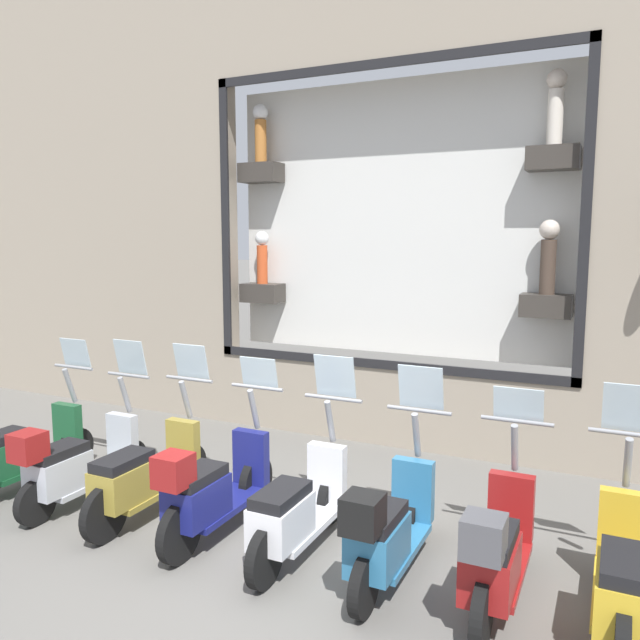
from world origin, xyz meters
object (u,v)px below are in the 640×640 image
object	(u,v)px
scooter_navy_5	(211,490)
scooter_olive_6	(144,476)
scooter_red_2	(496,552)
scooter_white_4	(297,509)
scooter_green_8	(23,452)
scooter_teal_3	(387,529)
scooter_silver_7	(75,463)
scooter_yellow_1	(623,578)

from	to	relation	value
scooter_navy_5	scooter_olive_6	world-z (taller)	scooter_olive_6
scooter_red_2	scooter_white_4	world-z (taller)	scooter_white_4
scooter_red_2	scooter_white_4	size ratio (longest dim) A/B	1.00
scooter_red_2	scooter_navy_5	bearing A→B (deg)	89.82
scooter_olive_6	scooter_green_8	bearing A→B (deg)	90.19
scooter_navy_5	scooter_olive_6	xyz separation A→B (m)	(0.06, 0.87, -0.04)
scooter_teal_3	scooter_white_4	distance (m)	0.87
scooter_red_2	scooter_green_8	world-z (taller)	scooter_green_8
scooter_olive_6	scooter_teal_3	bearing A→B (deg)	-91.51
scooter_red_2	scooter_white_4	bearing A→B (deg)	87.81
scooter_olive_6	scooter_green_8	xyz separation A→B (m)	(-0.01, 1.73, -0.02)
scooter_olive_6	scooter_silver_7	size ratio (longest dim) A/B	1.01
scooter_teal_3	scooter_white_4	world-z (taller)	scooter_white_4
scooter_teal_3	scooter_olive_6	xyz separation A→B (m)	(0.07, 2.60, -0.02)
scooter_yellow_1	scooter_navy_5	size ratio (longest dim) A/B	1.00
scooter_red_2	scooter_navy_5	size ratio (longest dim) A/B	1.00
scooter_yellow_1	scooter_green_8	size ratio (longest dim) A/B	1.00
scooter_white_4	scooter_teal_3	bearing A→B (deg)	-94.39
scooter_yellow_1	scooter_silver_7	size ratio (longest dim) A/B	1.01
scooter_teal_3	scooter_navy_5	world-z (taller)	scooter_teal_3
scooter_yellow_1	scooter_teal_3	world-z (taller)	scooter_yellow_1
scooter_yellow_1	scooter_silver_7	bearing A→B (deg)	90.77
scooter_teal_3	scooter_navy_5	xyz separation A→B (m)	(0.01, 1.73, 0.02)
scooter_navy_5	scooter_silver_7	size ratio (longest dim) A/B	1.01
scooter_white_4	scooter_olive_6	bearing A→B (deg)	89.92
scooter_silver_7	scooter_navy_5	bearing A→B (deg)	-89.62
scooter_white_4	scooter_silver_7	world-z (taller)	scooter_white_4
scooter_teal_3	scooter_navy_5	distance (m)	1.73
scooter_teal_3	scooter_green_8	size ratio (longest dim) A/B	1.00
scooter_olive_6	scooter_red_2	bearing A→B (deg)	-91.13
scooter_white_4	scooter_green_8	xyz separation A→B (m)	(-0.00, 3.46, -0.01)
scooter_red_2	scooter_navy_5	xyz separation A→B (m)	(0.01, 2.60, 0.01)
scooter_silver_7	scooter_red_2	bearing A→B (deg)	-89.96
scooter_red_2	scooter_teal_3	distance (m)	0.87
scooter_yellow_1	scooter_olive_6	world-z (taller)	scooter_yellow_1
scooter_white_4	scooter_olive_6	world-z (taller)	scooter_white_4
scooter_teal_3	scooter_green_8	bearing A→B (deg)	89.17
scooter_white_4	scooter_green_8	size ratio (longest dim) A/B	1.00
scooter_white_4	scooter_olive_6	distance (m)	1.73
scooter_yellow_1	scooter_teal_3	size ratio (longest dim) A/B	1.00
scooter_teal_3	scooter_silver_7	size ratio (longest dim) A/B	1.00
scooter_red_2	scooter_silver_7	world-z (taller)	scooter_silver_7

